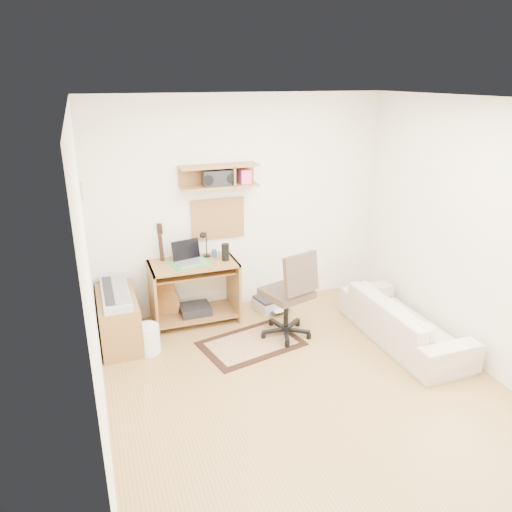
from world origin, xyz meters
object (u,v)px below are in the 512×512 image
object	(u,v)px
desk	(194,292)
task_chair	(287,293)
sofa	(404,313)
printer	(272,302)
cabinet	(118,319)

from	to	relation	value
desk	task_chair	size ratio (longest dim) A/B	0.95
desk	sofa	distance (m)	2.40
desk	printer	world-z (taller)	desk
task_chair	sofa	distance (m)	1.31
task_chair	cabinet	xyz separation A→B (m)	(-1.78, 0.49, -0.25)
desk	sofa	size ratio (longest dim) A/B	0.59
cabinet	sofa	distance (m)	3.13
cabinet	sofa	size ratio (longest dim) A/B	0.53
cabinet	task_chair	bearing A→B (deg)	-15.24
desk	task_chair	world-z (taller)	task_chair
sofa	desk	bearing A→B (deg)	59.29
desk	task_chair	bearing A→B (deg)	-37.80
desk	sofa	xyz separation A→B (m)	(2.06, -1.22, -0.04)
desk	printer	xyz separation A→B (m)	(0.98, 0.00, -0.29)
task_chair	cabinet	size ratio (longest dim) A/B	1.17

